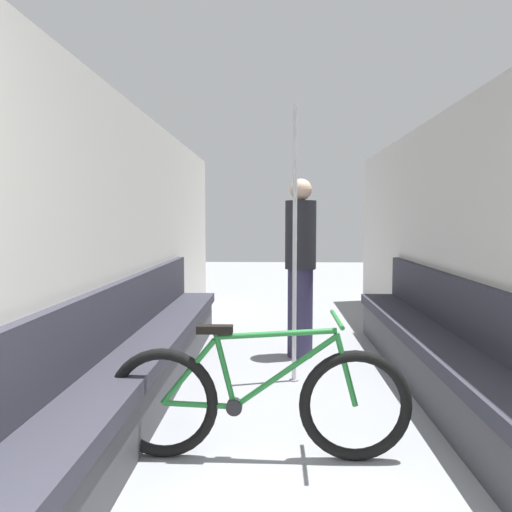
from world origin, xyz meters
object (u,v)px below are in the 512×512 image
bench_seat_row_right (447,362)px  bench_seat_row_left (145,359)px  passenger_standing (300,265)px  bicycle (258,401)px  grab_pole_near (295,249)px

bench_seat_row_right → bench_seat_row_left: bearing=180.0°
bench_seat_row_right → passenger_standing: size_ratio=2.61×
bench_seat_row_left → bench_seat_row_right: (2.23, 0.00, 0.00)m
bench_seat_row_left → passenger_standing: 1.81m
bench_seat_row_left → bicycle: bench_seat_row_left is taller
bicycle → passenger_standing: 2.21m
bench_seat_row_right → grab_pole_near: size_ratio=2.00×
bicycle → passenger_standing: bearing=80.4°
bench_seat_row_left → bicycle: size_ratio=2.65×
bicycle → grab_pole_near: (0.25, 1.37, 0.77)m
bicycle → bench_seat_row_right: bearing=33.3°
bench_seat_row_left → grab_pole_near: 1.46m
bench_seat_row_right → grab_pole_near: bearing=157.2°
bicycle → passenger_standing: (0.34, 2.11, 0.57)m
bicycle → passenger_standing: size_ratio=0.98×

